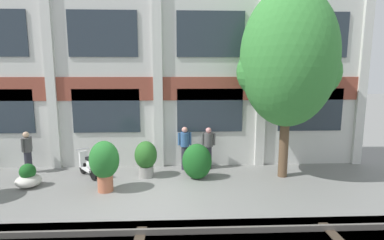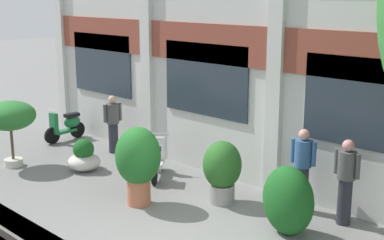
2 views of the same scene
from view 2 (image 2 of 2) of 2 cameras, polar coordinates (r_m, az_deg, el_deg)
The scene contains 11 objects.
ground_plane at distance 9.75m, azimuth -2.36°, elevation -12.31°, with size 80.00×80.00×0.00m, color slate.
potted_plant_low_pan at distance 13.85m, azimuth -18.86°, elevation 0.29°, with size 1.26×1.26×1.66m.
potted_plant_wide_bowl at distance 13.32m, azimuth -11.46°, elevation -3.95°, with size 0.80×0.80×0.78m.
potted_plant_glazed_jar at distance 10.85m, azimuth -5.77°, elevation -4.24°, with size 0.93×0.93×1.63m.
potted_plant_ribbed_drum at distance 10.97m, azimuth 3.23°, elevation -5.24°, with size 0.80×0.80×1.31m.
scooter_near_curb at distance 16.07m, azimuth -13.23°, elevation -0.59°, with size 0.50×1.38×0.98m.
scooter_second_parked at distance 12.46m, azimuth -3.79°, elevation -4.33°, with size 0.96×1.11×0.98m.
resident_by_doorway at distance 10.71m, azimuth 11.71°, elevation -4.98°, with size 0.53×0.34×1.67m.
resident_watching_tracks at distance 14.50m, azimuth -8.44°, elevation -0.25°, with size 0.34×0.52×1.57m.
resident_near_plants at distance 10.31m, azimuth 16.10°, elevation -6.10°, with size 0.53×0.34×1.64m.
topiary_hedge at distance 9.74m, azimuth 10.19°, elevation -8.46°, with size 1.04×0.70×1.27m, color #19561E.
Camera 2 is at (6.41, -6.00, 4.23)m, focal length 50.00 mm.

